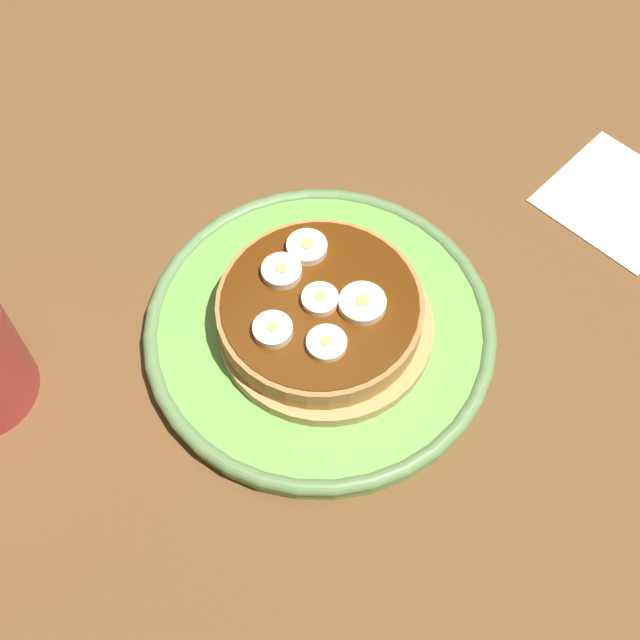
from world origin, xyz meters
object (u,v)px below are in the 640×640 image
object	(u,v)px
banana_slice_4	(273,330)
napkin	(619,199)
banana_slice_1	(278,275)
banana_slice_3	(327,344)
banana_slice_0	(314,297)
banana_slice_2	(307,248)
banana_slice_5	(362,304)
pancake_stack	(322,312)
plate	(320,329)

from	to	relation	value
banana_slice_4	napkin	xyz separation A→B (cm)	(-30.49, 11.33, -5.11)
banana_slice_1	banana_slice_3	xyz separation A→B (cm)	(2.00, 6.33, -0.08)
banana_slice_0	banana_slice_1	xyz separation A→B (cm)	(0.28, -3.22, 0.04)
banana_slice_3	napkin	distance (cm)	30.31
banana_slice_2	banana_slice_5	size ratio (longest dim) A/B	0.89
banana_slice_1	banana_slice_5	xyz separation A→B (cm)	(-2.08, 6.18, -0.00)
banana_slice_0	napkin	size ratio (longest dim) A/B	0.24
banana_slice_1	banana_slice_2	xyz separation A→B (cm)	(-3.23, -0.02, -0.01)
napkin	pancake_stack	bearing A→B (deg)	-21.84
plate	banana_slice_0	size ratio (longest dim) A/B	9.85
banana_slice_5	banana_slice_3	bearing A→B (deg)	2.06
banana_slice_0	napkin	xyz separation A→B (cm)	(-26.56, 10.95, -5.05)
plate	pancake_stack	bearing A→B (deg)	177.19
banana_slice_4	pancake_stack	bearing A→B (deg)	168.97
banana_slice_3	pancake_stack	bearing A→B (deg)	-135.07
banana_slice_0	banana_slice_3	distance (cm)	3.86
banana_slice_1	banana_slice_2	distance (cm)	3.23
plate	banana_slice_2	xyz separation A→B (cm)	(-2.82, -3.68, 4.16)
banana_slice_5	plate	bearing A→B (deg)	-56.63
napkin	banana_slice_0	bearing A→B (deg)	-22.40
banana_slice_3	banana_slice_4	world-z (taller)	banana_slice_4
banana_slice_2	banana_slice_3	distance (cm)	8.23
banana_slice_0	banana_slice_5	bearing A→B (deg)	121.20
pancake_stack	napkin	xyz separation A→B (cm)	(-26.18, 10.49, -3.12)
pancake_stack	banana_slice_1	size ratio (longest dim) A/B	5.57
banana_slice_0	banana_slice_3	size ratio (longest dim) A/B	0.94
banana_slice_2	napkin	xyz separation A→B (cm)	(-23.60, 14.19, -5.07)
pancake_stack	banana_slice_1	distance (cm)	4.22
banana_slice_0	banana_slice_3	xyz separation A→B (cm)	(2.28, 3.11, -0.04)
plate	pancake_stack	xyz separation A→B (cm)	(-0.24, 0.01, 2.20)
banana_slice_2	banana_slice_0	bearing A→B (deg)	47.65
banana_slice_2	banana_slice_4	world-z (taller)	same
banana_slice_1	banana_slice_2	bearing A→B (deg)	-179.66
pancake_stack	napkin	world-z (taller)	pancake_stack
napkin	banana_slice_3	bearing A→B (deg)	-15.21
banana_slice_4	napkin	distance (cm)	32.93
plate	banana_slice_4	xyz separation A→B (cm)	(4.07, -0.83, 4.19)
banana_slice_3	napkin	bearing A→B (deg)	164.79
banana_slice_5	napkin	size ratio (longest dim) A/B	0.31
plate	napkin	bearing A→B (deg)	158.32
plate	banana_slice_4	size ratio (longest dim) A/B	9.37
pancake_stack	banana_slice_2	world-z (taller)	banana_slice_2
banana_slice_2	banana_slice_4	bearing A→B (deg)	22.52
banana_slice_0	banana_slice_5	size ratio (longest dim) A/B	0.79
banana_slice_5	banana_slice_1	bearing A→B (deg)	-71.45
plate	banana_slice_3	bearing A→B (deg)	47.74
banana_slice_3	banana_slice_0	bearing A→B (deg)	-126.32
plate	banana_slice_5	size ratio (longest dim) A/B	7.74
banana_slice_4	banana_slice_2	bearing A→B (deg)	-157.48
banana_slice_4	banana_slice_3	bearing A→B (deg)	115.30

